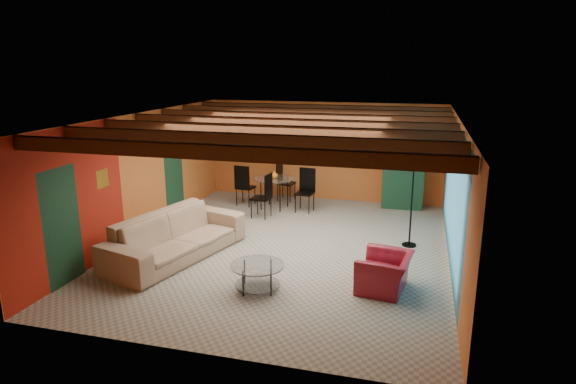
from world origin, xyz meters
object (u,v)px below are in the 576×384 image
(coffee_table, at_px, (257,277))
(potted_plant, at_px, (406,131))
(armchair, at_px, (385,272))
(armoire, at_px, (404,174))
(sofa, at_px, (176,236))
(floor_lamp, at_px, (412,203))
(dining_table, at_px, (274,188))
(vase, at_px, (274,163))

(coffee_table, xyz_separation_m, potted_plant, (2.14, 5.71, 1.80))
(armchair, height_order, potted_plant, potted_plant)
(armchair, distance_m, coffee_table, 2.15)
(potted_plant, bearing_deg, armoire, 0.00)
(sofa, distance_m, floor_lamp, 4.81)
(armoire, bearing_deg, dining_table, -164.74)
(dining_table, relative_size, potted_plant, 4.23)
(sofa, distance_m, dining_table, 3.85)
(floor_lamp, relative_size, potted_plant, 3.60)
(sofa, height_order, floor_lamp, floor_lamp)
(coffee_table, bearing_deg, potted_plant, 69.43)
(armoire, bearing_deg, coffee_table, -112.31)
(sofa, distance_m, armoire, 6.30)
(coffee_table, relative_size, potted_plant, 1.78)
(armchair, distance_m, dining_table, 5.23)
(sofa, distance_m, armchair, 4.10)
(sofa, height_order, dining_table, dining_table)
(armchair, xyz_separation_m, dining_table, (-3.17, 4.15, 0.25))
(potted_plant, bearing_deg, vase, -163.00)
(armchair, bearing_deg, sofa, -87.62)
(coffee_table, bearing_deg, sofa, 154.00)
(sofa, height_order, coffee_table, sofa)
(sofa, relative_size, armoire, 1.70)
(dining_table, relative_size, vase, 10.71)
(armoire, height_order, vase, armoire)
(armoire, bearing_deg, armchair, -92.55)
(sofa, bearing_deg, armchair, -80.49)
(armoire, bearing_deg, vase, -164.74)
(armoire, bearing_deg, floor_lamp, -86.30)
(armchair, bearing_deg, coffee_table, -66.57)
(armchair, relative_size, vase, 4.74)
(potted_plant, height_order, vase, potted_plant)
(armchair, xyz_separation_m, potted_plant, (0.07, 5.14, 1.72))
(vase, bearing_deg, armoire, 17.00)
(sofa, xyz_separation_m, potted_plant, (4.15, 4.73, 1.59))
(coffee_table, relative_size, dining_table, 0.42)
(dining_table, bearing_deg, armoire, 17.00)
(floor_lamp, distance_m, potted_plant, 3.11)
(vase, bearing_deg, coffee_table, -76.87)
(coffee_table, distance_m, armoire, 6.13)
(dining_table, height_order, floor_lamp, floor_lamp)
(sofa, relative_size, vase, 14.97)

